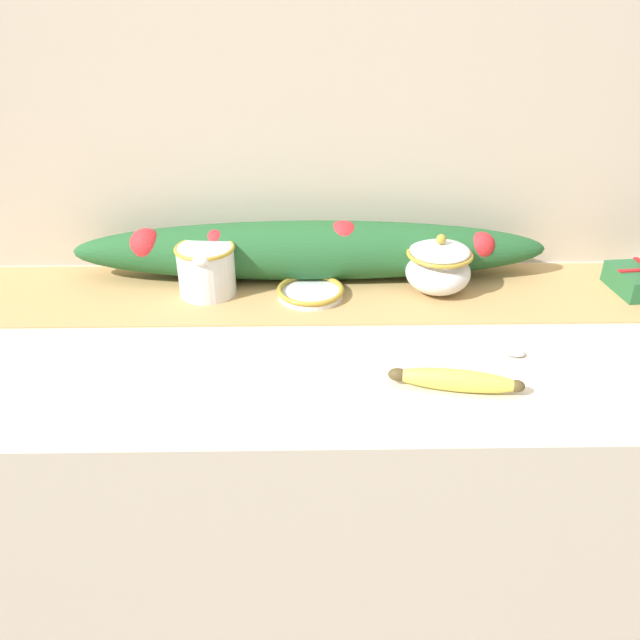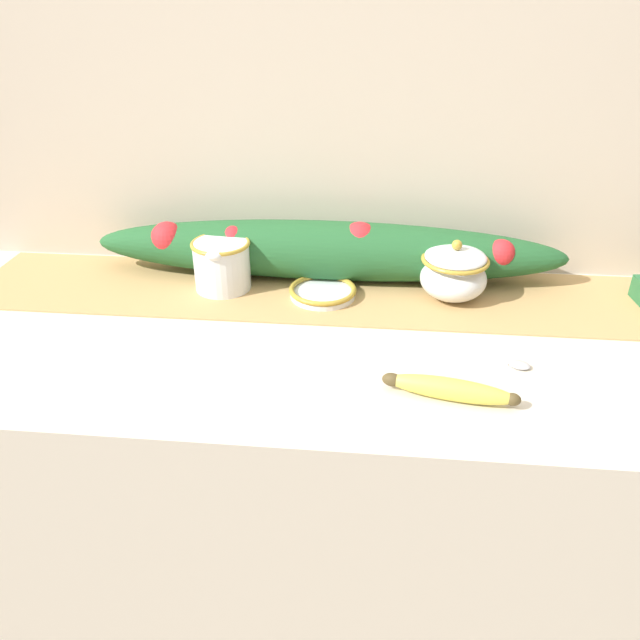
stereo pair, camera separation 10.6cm
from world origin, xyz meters
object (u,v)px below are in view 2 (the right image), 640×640
Objects in this scene: sugar_bowl at (454,273)px; banana at (450,389)px; small_dish at (322,292)px; spoon at (509,363)px; cream_pitcher at (222,263)px.

sugar_bowl reaches higher than banana.
small_dish is 0.39m from banana.
spoon is (0.33, -0.21, -0.01)m from small_dish.
spoon is (0.07, -0.23, -0.05)m from sugar_bowl.
sugar_bowl is 0.25m from spoon.
sugar_bowl is at bearing 128.42° from spoon.
spoon is at bearing -72.05° from sugar_bowl.
banana is at bearing -54.52° from small_dish.
small_dish is (0.20, -0.02, -0.04)m from cream_pitcher.
small_dish is at bearing 167.81° from spoon.
cream_pitcher is at bearing 179.88° from sugar_bowl.
banana is 1.14× the size of spoon.
banana reaches higher than small_dish.
banana is at bearing -38.11° from cream_pitcher.
sugar_bowl reaches higher than spoon.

